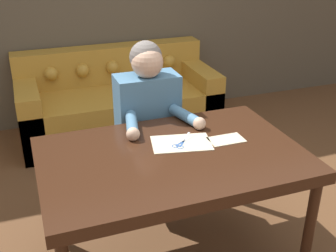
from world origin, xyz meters
TOP-DOWN VIEW (x-y plane):
  - ground_plane at (0.00, 0.00)m, footprint 16.00×16.00m
  - dining_table at (-0.15, -0.04)m, footprint 1.44×0.94m
  - couch at (-0.01, 1.86)m, footprint 1.87×0.84m
  - person at (-0.09, 0.57)m, footprint 0.50×0.57m
  - pattern_paper_main at (-0.06, 0.06)m, footprint 0.38×0.28m
  - pattern_paper_offcut at (0.21, 0.01)m, footprint 0.21×0.13m
  - scissors at (-0.06, 0.05)m, footprint 0.20×0.18m

SIDE VIEW (x-z plane):
  - ground_plane at x=0.00m, z-range 0.00..0.00m
  - couch at x=-0.01m, z-range -0.10..0.70m
  - person at x=-0.09m, z-range 0.02..1.23m
  - dining_table at x=-0.15m, z-range 0.30..1.04m
  - pattern_paper_main at x=-0.06m, z-range 0.74..0.75m
  - pattern_paper_offcut at x=0.21m, z-range 0.74..0.75m
  - scissors at x=-0.06m, z-range 0.74..0.75m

